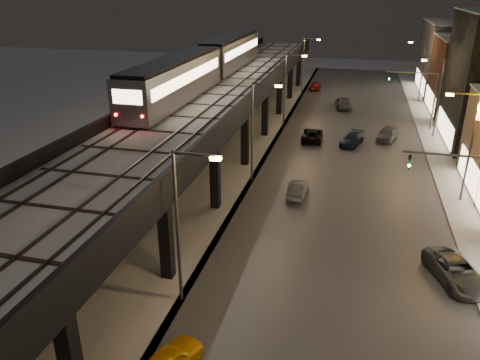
# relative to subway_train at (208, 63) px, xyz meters

# --- Properties ---
(road_surface) EXTENTS (17.00, 120.00, 0.06)m
(road_surface) POSITION_rel_subway_train_xyz_m (16.00, -8.05, -8.48)
(road_surface) COLOR #46474D
(road_surface) RESTS_ON ground
(sidewalk_right) EXTENTS (4.00, 120.00, 0.14)m
(sidewalk_right) POSITION_rel_subway_train_xyz_m (26.00, -8.05, -8.44)
(sidewalk_right) COLOR #9FA1A8
(sidewalk_right) RESTS_ON ground
(under_viaduct_pavement) EXTENTS (11.00, 120.00, 0.06)m
(under_viaduct_pavement) POSITION_rel_subway_train_xyz_m (2.50, -8.05, -8.48)
(under_viaduct_pavement) COLOR #9FA1A8
(under_viaduct_pavement) RESTS_ON ground
(elevated_viaduct) EXTENTS (9.00, 100.00, 6.30)m
(elevated_viaduct) POSITION_rel_subway_train_xyz_m (2.50, -11.21, -2.90)
(elevated_viaduct) COLOR black
(elevated_viaduct) RESTS_ON ground
(viaduct_trackbed) EXTENTS (8.40, 100.00, 0.32)m
(viaduct_trackbed) POSITION_rel_subway_train_xyz_m (2.49, -11.08, -2.13)
(viaduct_trackbed) COLOR #B2B7C1
(viaduct_trackbed) RESTS_ON elevated_viaduct
(viaduct_parapet_streetside) EXTENTS (0.30, 100.00, 1.10)m
(viaduct_parapet_streetside) POSITION_rel_subway_train_xyz_m (6.85, -11.05, -1.66)
(viaduct_parapet_streetside) COLOR black
(viaduct_parapet_streetside) RESTS_ON elevated_viaduct
(viaduct_parapet_far) EXTENTS (0.30, 100.00, 1.10)m
(viaduct_parapet_far) POSITION_rel_subway_train_xyz_m (-1.85, -11.05, -1.66)
(viaduct_parapet_far) COLOR black
(viaduct_parapet_far) RESTS_ON elevated_viaduct
(building_f) EXTENTS (12.20, 16.20, 11.16)m
(building_f) POSITION_rel_subway_train_xyz_m (32.49, 32.95, -2.94)
(building_f) COLOR #47484A
(building_f) RESTS_ON ground
(streetlight_left_1) EXTENTS (2.57, 0.28, 9.00)m
(streetlight_left_1) POSITION_rel_subway_train_xyz_m (8.07, -30.05, -3.28)
(streetlight_left_1) COLOR #38383A
(streetlight_left_1) RESTS_ON ground
(streetlight_left_2) EXTENTS (2.57, 0.28, 9.00)m
(streetlight_left_2) POSITION_rel_subway_train_xyz_m (8.07, -12.05, -3.28)
(streetlight_left_2) COLOR #38383A
(streetlight_left_2) RESTS_ON ground
(streetlight_right_2) EXTENTS (2.56, 0.28, 9.00)m
(streetlight_right_2) POSITION_rel_subway_train_xyz_m (25.23, -12.05, -3.28)
(streetlight_right_2) COLOR #38383A
(streetlight_right_2) RESTS_ON ground
(streetlight_left_3) EXTENTS (2.57, 0.28, 9.00)m
(streetlight_left_3) POSITION_rel_subway_train_xyz_m (8.07, 5.95, -3.28)
(streetlight_left_3) COLOR #38383A
(streetlight_left_3) RESTS_ON ground
(streetlight_right_3) EXTENTS (2.56, 0.28, 9.00)m
(streetlight_right_3) POSITION_rel_subway_train_xyz_m (25.23, 5.95, -3.28)
(streetlight_right_3) COLOR #38383A
(streetlight_right_3) RESTS_ON ground
(streetlight_left_4) EXTENTS (2.57, 0.28, 9.00)m
(streetlight_left_4) POSITION_rel_subway_train_xyz_m (8.07, 23.95, -3.28)
(streetlight_left_4) COLOR #38383A
(streetlight_left_4) RESTS_ON ground
(streetlight_right_4) EXTENTS (2.56, 0.28, 9.00)m
(streetlight_right_4) POSITION_rel_subway_train_xyz_m (25.23, 23.95, -3.28)
(streetlight_right_4) COLOR #38383A
(streetlight_right_4) RESTS_ON ground
(traffic_light_rig_a) EXTENTS (6.10, 0.34, 7.00)m
(traffic_light_rig_a) POSITION_rel_subway_train_xyz_m (24.34, -21.05, -4.02)
(traffic_light_rig_a) COLOR #38383A
(traffic_light_rig_a) RESTS_ON ground
(traffic_light_rig_b) EXTENTS (6.10, 0.34, 7.00)m
(traffic_light_rig_b) POSITION_rel_subway_train_xyz_m (24.34, 8.95, -4.02)
(traffic_light_rig_b) COLOR #38383A
(traffic_light_rig_b) RESTS_ON ground
(subway_train) EXTENTS (3.19, 39.07, 3.82)m
(subway_train) POSITION_rel_subway_train_xyz_m (0.00, 0.00, 0.00)
(subway_train) COLOR gray
(subway_train) RESTS_ON viaduct_trackbed
(car_near_white) EXTENTS (1.43, 3.83, 1.25)m
(car_near_white) POSITION_rel_subway_train_xyz_m (12.29, -14.40, -7.89)
(car_near_white) COLOR slate
(car_near_white) RESTS_ON ground
(car_mid_silver) EXTENTS (2.37, 4.87, 1.33)m
(car_mid_silver) POSITION_rel_subway_train_xyz_m (11.90, 1.28, -7.85)
(car_mid_silver) COLOR black
(car_mid_silver) RESTS_ON ground
(car_mid_dark) EXTENTS (2.70, 5.42, 1.51)m
(car_mid_dark) POSITION_rel_subway_train_xyz_m (14.64, 17.60, -7.76)
(car_mid_dark) COLOR #565B67
(car_mid_dark) RESTS_ON ground
(car_far_white) EXTENTS (1.79, 4.19, 1.41)m
(car_far_white) POSITION_rel_subway_train_xyz_m (9.49, 29.51, -7.81)
(car_far_white) COLOR maroon
(car_far_white) RESTS_ON ground
(car_onc_dark) EXTENTS (3.84, 5.48, 1.39)m
(car_onc_dark) POSITION_rel_subway_train_xyz_m (23.13, -24.34, -7.82)
(car_onc_dark) COLOR #4B4D50
(car_onc_dark) RESTS_ON ground
(car_onc_white) EXTENTS (2.89, 4.69, 1.27)m
(car_onc_white) POSITION_rel_subway_train_xyz_m (16.34, 0.59, -7.88)
(car_onc_white) COLOR black
(car_onc_white) RESTS_ON ground
(car_onc_red) EXTENTS (2.83, 4.71, 1.50)m
(car_onc_red) POSITION_rel_subway_train_xyz_m (20.22, 3.42, -7.76)
(car_onc_red) COLOR slate
(car_onc_red) RESTS_ON ground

